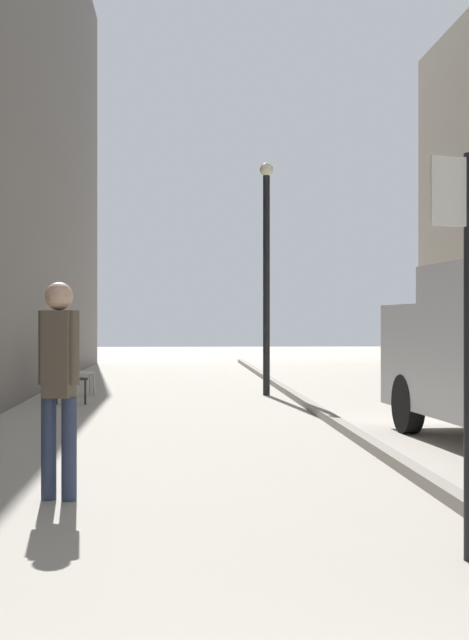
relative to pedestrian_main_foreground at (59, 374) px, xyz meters
The scene contains 6 objects.
ground_plane 5.96m from the pedestrian_main_foreground, 72.86° to the left, with size 80.00×80.00×0.00m, color #A8A093.
kerb_strip 6.58m from the pedestrian_main_foreground, 59.44° to the left, with size 0.16×40.00×0.12m, color gray.
pedestrian_main_foreground is the anchor object (origin of this frame).
lamp_post 11.29m from the pedestrian_main_foreground, 75.31° to the left, with size 0.28×0.28×4.76m.
cafe_chair_near_window 9.09m from the pedestrian_main_foreground, 96.16° to the left, with size 0.62×0.62×0.94m.
cafe_chair_by_doorway 11.05m from the pedestrian_main_foreground, 95.18° to the left, with size 0.55×0.55×0.94m.
Camera 1 is at (-0.72, -1.51, 1.53)m, focal length 51.64 mm.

